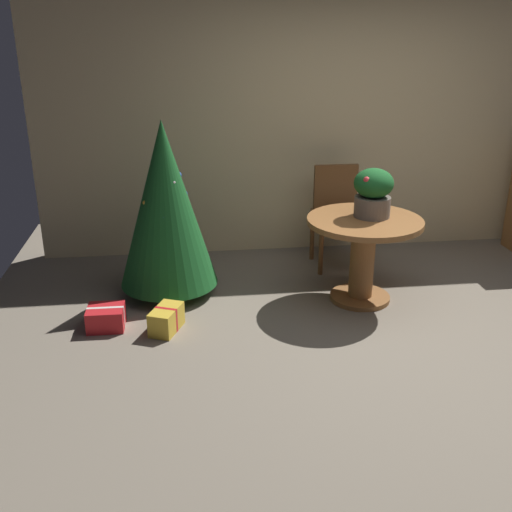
{
  "coord_description": "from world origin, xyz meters",
  "views": [
    {
      "loc": [
        -1.59,
        -3.63,
        2.18
      ],
      "look_at": [
        -1.09,
        0.34,
        0.63
      ],
      "focal_mm": 41.89,
      "sensor_mm": 36.0,
      "label": 1
    }
  ],
  "objects_px": {
    "wooden_chair_far": "(338,209)",
    "gift_box_gold": "(166,319)",
    "round_dining_table": "(363,245)",
    "flower_vase": "(373,192)",
    "gift_box_red": "(106,318)",
    "holiday_tree": "(166,205)"
  },
  "relations": [
    {
      "from": "wooden_chair_far",
      "to": "gift_box_gold",
      "type": "height_order",
      "value": "wooden_chair_far"
    },
    {
      "from": "round_dining_table",
      "to": "flower_vase",
      "type": "xyz_separation_m",
      "value": [
        0.07,
        0.05,
        0.44
      ]
    },
    {
      "from": "gift_box_red",
      "to": "holiday_tree",
      "type": "bearing_deg",
      "value": 50.66
    },
    {
      "from": "flower_vase",
      "to": "holiday_tree",
      "type": "bearing_deg",
      "value": 170.43
    },
    {
      "from": "holiday_tree",
      "to": "gift_box_red",
      "type": "distance_m",
      "value": 1.04
    },
    {
      "from": "round_dining_table",
      "to": "wooden_chair_far",
      "type": "height_order",
      "value": "wooden_chair_far"
    },
    {
      "from": "round_dining_table",
      "to": "gift_box_red",
      "type": "distance_m",
      "value": 2.14
    },
    {
      "from": "round_dining_table",
      "to": "gift_box_gold",
      "type": "bearing_deg",
      "value": -167.54
    },
    {
      "from": "round_dining_table",
      "to": "flower_vase",
      "type": "bearing_deg",
      "value": 38.18
    },
    {
      "from": "flower_vase",
      "to": "gift_box_red",
      "type": "relative_size",
      "value": 1.42
    },
    {
      "from": "wooden_chair_far",
      "to": "gift_box_gold",
      "type": "relative_size",
      "value": 2.68
    },
    {
      "from": "round_dining_table",
      "to": "holiday_tree",
      "type": "relative_size",
      "value": 0.63
    },
    {
      "from": "gift_box_gold",
      "to": "holiday_tree",
      "type": "bearing_deg",
      "value": 88.31
    },
    {
      "from": "holiday_tree",
      "to": "round_dining_table",
      "type": "bearing_deg",
      "value": -11.83
    },
    {
      "from": "holiday_tree",
      "to": "gift_box_gold",
      "type": "height_order",
      "value": "holiday_tree"
    },
    {
      "from": "gift_box_gold",
      "to": "gift_box_red",
      "type": "relative_size",
      "value": 1.26
    },
    {
      "from": "holiday_tree",
      "to": "gift_box_red",
      "type": "xyz_separation_m",
      "value": [
        -0.48,
        -0.59,
        -0.71
      ]
    },
    {
      "from": "flower_vase",
      "to": "round_dining_table",
      "type": "bearing_deg",
      "value": -141.82
    },
    {
      "from": "flower_vase",
      "to": "gift_box_red",
      "type": "distance_m",
      "value": 2.33
    },
    {
      "from": "round_dining_table",
      "to": "holiday_tree",
      "type": "height_order",
      "value": "holiday_tree"
    },
    {
      "from": "flower_vase",
      "to": "gift_box_gold",
      "type": "relative_size",
      "value": 1.12
    },
    {
      "from": "wooden_chair_far",
      "to": "round_dining_table",
      "type": "bearing_deg",
      "value": -90.0
    }
  ]
}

